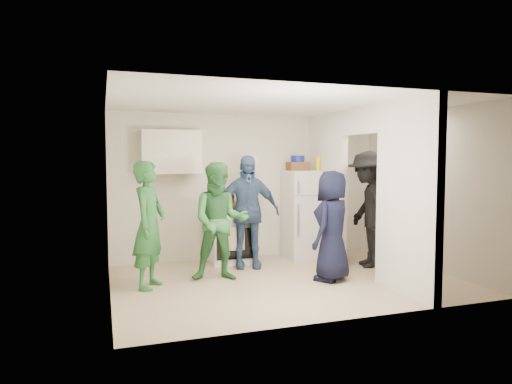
% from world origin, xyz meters
% --- Properties ---
extents(floor, '(4.80, 4.80, 0.00)m').
position_xyz_m(floor, '(0.00, 0.00, 0.00)').
color(floor, tan).
rests_on(floor, ground).
extents(wall_back, '(4.80, 0.00, 4.80)m').
position_xyz_m(wall_back, '(0.00, 1.70, 1.25)').
color(wall_back, silver).
rests_on(wall_back, floor).
extents(wall_front, '(4.80, 0.00, 4.80)m').
position_xyz_m(wall_front, '(0.00, -1.70, 1.25)').
color(wall_front, silver).
rests_on(wall_front, floor).
extents(wall_left, '(0.00, 3.40, 3.40)m').
position_xyz_m(wall_left, '(-2.40, 0.00, 1.25)').
color(wall_left, silver).
rests_on(wall_left, floor).
extents(wall_right, '(0.00, 3.40, 3.40)m').
position_xyz_m(wall_right, '(2.40, 0.00, 1.25)').
color(wall_right, silver).
rests_on(wall_right, floor).
extents(ceiling, '(4.80, 4.80, 0.00)m').
position_xyz_m(ceiling, '(0.00, 0.00, 2.50)').
color(ceiling, white).
rests_on(ceiling, wall_back).
extents(partition_pier_back, '(0.12, 1.20, 2.50)m').
position_xyz_m(partition_pier_back, '(1.20, 1.10, 1.25)').
color(partition_pier_back, silver).
rests_on(partition_pier_back, floor).
extents(partition_pier_front, '(0.12, 1.20, 2.50)m').
position_xyz_m(partition_pier_front, '(1.20, -1.10, 1.25)').
color(partition_pier_front, silver).
rests_on(partition_pier_front, floor).
extents(partition_header, '(0.12, 1.00, 0.40)m').
position_xyz_m(partition_header, '(1.20, 0.00, 2.30)').
color(partition_header, silver).
rests_on(partition_header, partition_pier_back).
extents(stove, '(0.72, 0.60, 0.85)m').
position_xyz_m(stove, '(-0.45, 1.37, 0.43)').
color(stove, white).
rests_on(stove, floor).
extents(upper_cabinet, '(0.95, 0.34, 0.70)m').
position_xyz_m(upper_cabinet, '(-1.40, 1.52, 1.85)').
color(upper_cabinet, silver).
rests_on(upper_cabinet, wall_back).
extents(fridge, '(0.63, 0.61, 1.54)m').
position_xyz_m(fridge, '(0.88, 1.34, 0.77)').
color(fridge, silver).
rests_on(fridge, floor).
extents(wicker_basket, '(0.35, 0.25, 0.15)m').
position_xyz_m(wicker_basket, '(0.78, 1.39, 1.61)').
color(wicker_basket, brown).
rests_on(wicker_basket, fridge).
extents(blue_bowl, '(0.24, 0.24, 0.11)m').
position_xyz_m(blue_bowl, '(0.78, 1.39, 1.74)').
color(blue_bowl, navy).
rests_on(blue_bowl, wicker_basket).
extents(yellow_cup_stack_top, '(0.09, 0.09, 0.25)m').
position_xyz_m(yellow_cup_stack_top, '(1.10, 1.24, 1.66)').
color(yellow_cup_stack_top, yellow).
rests_on(yellow_cup_stack_top, fridge).
extents(wall_clock, '(0.22, 0.02, 0.22)m').
position_xyz_m(wall_clock, '(0.05, 1.68, 1.70)').
color(wall_clock, white).
rests_on(wall_clock, wall_back).
extents(spice_shelf, '(0.35, 0.08, 0.03)m').
position_xyz_m(spice_shelf, '(0.00, 1.65, 1.35)').
color(spice_shelf, olive).
rests_on(spice_shelf, wall_back).
extents(nook_window, '(0.03, 0.70, 0.80)m').
position_xyz_m(nook_window, '(2.38, 0.20, 1.65)').
color(nook_window, black).
rests_on(nook_window, wall_right).
extents(nook_window_frame, '(0.04, 0.76, 0.86)m').
position_xyz_m(nook_window_frame, '(2.36, 0.20, 1.65)').
color(nook_window_frame, white).
rests_on(nook_window_frame, wall_right).
extents(nook_valance, '(0.04, 0.82, 0.18)m').
position_xyz_m(nook_valance, '(2.34, 0.20, 2.00)').
color(nook_valance, white).
rests_on(nook_valance, wall_right).
extents(yellow_cup_stack_stove, '(0.09, 0.09, 0.25)m').
position_xyz_m(yellow_cup_stack_stove, '(-0.57, 1.15, 0.98)').
color(yellow_cup_stack_stove, yellow).
rests_on(yellow_cup_stack_stove, stove).
extents(red_cup, '(0.09, 0.09, 0.12)m').
position_xyz_m(red_cup, '(-0.23, 1.17, 0.91)').
color(red_cup, '#B40C19').
rests_on(red_cup, stove).
extents(person_green_left, '(0.65, 0.74, 1.71)m').
position_xyz_m(person_green_left, '(-1.88, 0.25, 0.85)').
color(person_green_left, '#2E7438').
rests_on(person_green_left, floor).
extents(person_green_center, '(0.95, 0.81, 1.69)m').
position_xyz_m(person_green_center, '(-0.89, 0.34, 0.85)').
color(person_green_center, '#38813B').
rests_on(person_green_center, floor).
extents(person_denim, '(1.12, 0.63, 1.80)m').
position_xyz_m(person_denim, '(-0.30, 0.95, 0.90)').
color(person_denim, '#3D5F85').
rests_on(person_denim, floor).
extents(person_navy, '(0.91, 0.87, 1.57)m').
position_xyz_m(person_navy, '(0.62, -0.19, 0.79)').
color(person_navy, black).
rests_on(person_navy, floor).
extents(person_nook, '(0.99, 1.35, 1.87)m').
position_xyz_m(person_nook, '(1.59, 0.40, 0.93)').
color(person_nook, black).
rests_on(person_nook, floor).
extents(bottle_a, '(0.06, 0.06, 0.25)m').
position_xyz_m(bottle_a, '(-0.71, 1.49, 0.98)').
color(bottle_a, maroon).
rests_on(bottle_a, stove).
extents(bottle_b, '(0.08, 0.08, 0.26)m').
position_xyz_m(bottle_b, '(-0.64, 1.31, 0.98)').
color(bottle_b, '#184928').
rests_on(bottle_b, stove).
extents(bottle_c, '(0.08, 0.08, 0.27)m').
position_xyz_m(bottle_c, '(-0.53, 1.50, 0.99)').
color(bottle_c, silver).
rests_on(bottle_c, stove).
extents(bottle_d, '(0.06, 0.06, 0.29)m').
position_xyz_m(bottle_d, '(-0.43, 1.31, 1.00)').
color(bottle_d, '#563D0F').
rests_on(bottle_d, stove).
extents(bottle_e, '(0.07, 0.07, 0.28)m').
position_xyz_m(bottle_e, '(-0.34, 1.54, 0.99)').
color(bottle_e, '#A3AAB4').
rests_on(bottle_e, stove).
extents(bottle_f, '(0.08, 0.08, 0.31)m').
position_xyz_m(bottle_f, '(-0.28, 1.38, 1.01)').
color(bottle_f, '#153918').
rests_on(bottle_f, stove).
extents(bottle_g, '(0.08, 0.08, 0.30)m').
position_xyz_m(bottle_g, '(-0.17, 1.51, 1.00)').
color(bottle_g, olive).
rests_on(bottle_g, stove).
extents(bottle_h, '(0.08, 0.08, 0.32)m').
position_xyz_m(bottle_h, '(-0.76, 1.26, 1.01)').
color(bottle_h, silver).
rests_on(bottle_h, stove).
extents(bottle_i, '(0.06, 0.06, 0.27)m').
position_xyz_m(bottle_i, '(-0.39, 1.45, 0.99)').
color(bottle_i, '#55300E').
rests_on(bottle_i, stove).
extents(bottle_j, '(0.06, 0.06, 0.27)m').
position_xyz_m(bottle_j, '(-0.13, 1.28, 0.99)').
color(bottle_j, '#1D552C').
rests_on(bottle_j, stove).
extents(bottle_k, '(0.08, 0.08, 0.26)m').
position_xyz_m(bottle_k, '(-0.65, 1.39, 0.98)').
color(bottle_k, maroon).
rests_on(bottle_k, stove).
extents(bottle_l, '(0.08, 0.08, 0.32)m').
position_xyz_m(bottle_l, '(-0.32, 1.22, 1.01)').
color(bottle_l, '#A9B1BA').
rests_on(bottle_l, stove).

